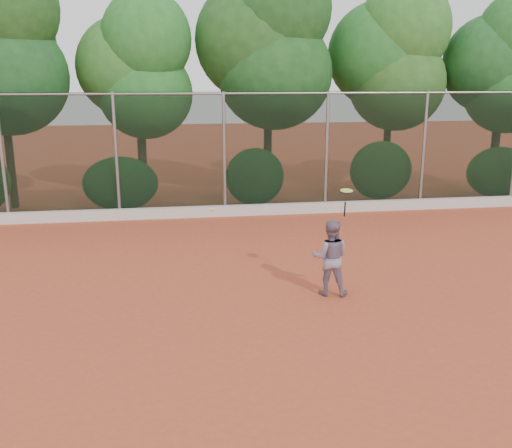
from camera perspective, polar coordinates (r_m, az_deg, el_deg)
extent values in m
plane|color=#B5472A|center=(10.05, 0.87, -8.34)|extent=(80.00, 80.00, 0.00)
cube|color=beige|center=(16.46, -3.05, 1.33)|extent=(24.00, 0.20, 0.30)
imported|color=gray|center=(10.50, 7.43, -3.34)|extent=(0.81, 0.71, 1.41)
cube|color=black|center=(16.35, -3.19, 6.94)|extent=(24.00, 0.01, 3.50)
cylinder|color=gray|center=(16.21, -3.28, 12.90)|extent=(24.00, 0.06, 0.06)
cylinder|color=gray|center=(16.87, -24.03, 5.94)|extent=(0.09, 0.09, 3.50)
cylinder|color=gray|center=(16.34, -13.79, 6.54)|extent=(0.09, 0.09, 3.50)
cylinder|color=gray|center=(16.35, -3.19, 6.94)|extent=(0.09, 0.09, 3.50)
cylinder|color=gray|center=(16.90, 7.07, 7.10)|extent=(0.09, 0.09, 3.50)
cylinder|color=gray|center=(17.94, 16.41, 7.05)|extent=(0.09, 0.09, 3.50)
cylinder|color=#3F2518|center=(18.81, -23.35, 5.85)|extent=(0.24, 0.24, 2.90)
ellipsoid|color=#256227|center=(18.50, -23.59, 13.35)|extent=(3.50, 2.90, 3.40)
ellipsoid|color=#2E6225|center=(18.48, -23.98, 19.24)|extent=(3.10, 2.60, 3.20)
cylinder|color=#45311A|center=(18.65, -11.26, 5.92)|extent=(0.28, 0.28, 2.40)
ellipsoid|color=#216323|center=(18.35, -10.98, 12.70)|extent=(2.90, 2.40, 2.80)
ellipsoid|color=#2A6121|center=(18.67, -12.65, 15.10)|extent=(3.20, 2.70, 3.10)
ellipsoid|color=#216122|center=(18.17, -10.92, 17.74)|extent=(2.70, 2.30, 2.90)
cylinder|color=#3C2417|center=(18.56, 1.18, 7.09)|extent=(0.26, 0.26, 3.00)
ellipsoid|color=#296626|center=(18.34, 1.91, 14.83)|extent=(3.60, 3.00, 3.50)
ellipsoid|color=#326A28|center=(18.58, 0.17, 17.91)|extent=(3.90, 3.20, 3.80)
ellipsoid|color=#296526|center=(18.37, 2.35, 20.76)|extent=(3.20, 2.70, 3.30)
cylinder|color=#44311A|center=(19.87, 12.89, 6.79)|extent=(0.24, 0.24, 2.70)
ellipsoid|color=#27541C|center=(19.69, 13.94, 13.53)|extent=(3.20, 2.70, 3.10)
ellipsoid|color=#1F5A20|center=(19.80, 12.38, 16.23)|extent=(3.50, 2.90, 3.40)
ellipsoid|color=#276121|center=(19.69, 14.66, 18.45)|extent=(3.00, 2.50, 3.10)
cylinder|color=#3C2317|center=(21.17, 22.69, 6.22)|extent=(0.28, 0.28, 2.50)
ellipsoid|color=#30772D|center=(21.03, 23.92, 12.23)|extent=(3.00, 2.50, 2.90)
ellipsoid|color=#27682A|center=(21.03, 22.51, 14.55)|extent=(3.30, 2.80, 3.20)
ellipsoid|color=#266426|center=(17.27, -13.39, 3.95)|extent=(2.20, 1.16, 1.60)
ellipsoid|color=#255E24|center=(17.37, -0.12, 4.74)|extent=(1.80, 1.04, 1.76)
ellipsoid|color=#356A28|center=(18.37, 12.37, 5.26)|extent=(2.00, 1.10, 1.84)
ellipsoid|color=#306225|center=(20.17, 23.06, 4.81)|extent=(2.16, 1.12, 1.64)
cylinder|color=black|center=(10.36, 8.87, 1.48)|extent=(0.04, 0.08, 0.28)
torus|color=black|center=(10.23, 9.05, 3.31)|extent=(0.31, 0.31, 0.07)
cylinder|color=#BDCD3C|center=(10.23, 9.05, 3.31)|extent=(0.26, 0.26, 0.05)
sphere|color=yellow|center=(10.01, -4.36, 1.44)|extent=(0.07, 0.07, 0.07)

